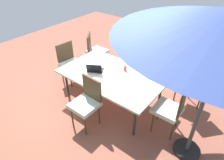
# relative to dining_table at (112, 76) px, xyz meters

# --- Properties ---
(ground_plane) EXTENTS (10.00, 10.00, 0.02)m
(ground_plane) POSITION_rel_dining_table_xyz_m (0.00, 0.00, -0.69)
(ground_plane) COLOR #935442
(dining_table) EXTENTS (2.07, 1.26, 0.72)m
(dining_table) POSITION_rel_dining_table_xyz_m (0.00, 0.00, 0.00)
(dining_table) COLOR silver
(dining_table) RESTS_ON ground_plane
(chair_southwest) EXTENTS (0.59, 0.58, 0.98)m
(chair_southwest) POSITION_rel_dining_table_xyz_m (-1.36, -0.87, -0.13)
(chair_southwest) COLOR silver
(chair_southwest) RESTS_ON ground_plane
(chair_west) EXTENTS (0.49, 0.48, 0.98)m
(chair_west) POSITION_rel_dining_table_xyz_m (-1.31, 0.00, -0.13)
(chair_west) COLOR silver
(chair_west) RESTS_ON ground_plane
(chair_east) EXTENTS (0.48, 0.47, 0.98)m
(chair_east) POSITION_rel_dining_table_xyz_m (1.32, -0.01, -0.13)
(chair_east) COLOR silver
(chair_east) RESTS_ON ground_plane
(chair_southeast) EXTENTS (0.58, 0.58, 0.98)m
(chair_southeast) POSITION_rel_dining_table_xyz_m (1.27, -0.87, -0.13)
(chair_southeast) COLOR silver
(chair_southeast) RESTS_ON ground_plane
(chair_north) EXTENTS (0.46, 0.47, 0.98)m
(chair_north) POSITION_rel_dining_table_xyz_m (-0.03, 0.77, -0.13)
(chair_north) COLOR silver
(chair_north) RESTS_ON ground_plane
(laptop) EXTENTS (0.40, 0.37, 0.21)m
(laptop) POSITION_rel_dining_table_xyz_m (0.34, 0.13, 0.09)
(laptop) COLOR #2D2D33
(laptop) RESTS_ON dining_table
(cup) EXTENTS (0.06, 0.06, 0.11)m
(cup) POSITION_rel_dining_table_xyz_m (-0.13, -0.28, 0.10)
(cup) COLOR #CC4C33
(cup) RESTS_ON dining_table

